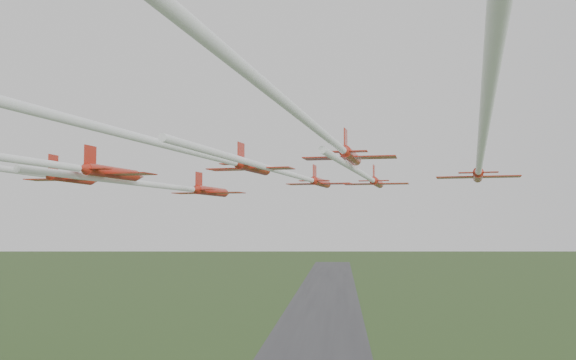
# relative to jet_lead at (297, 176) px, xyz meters

# --- Properties ---
(runway) EXTENTS (38.00, 900.00, 0.04)m
(runway) POSITION_rel_jet_lead_xyz_m (-3.33, 196.02, -49.26)
(runway) COLOR #38393B
(runway) RESTS_ON ground
(jet_lead) EXTENTS (14.81, 58.26, 2.88)m
(jet_lead) POSITION_rel_jet_lead_xyz_m (0.00, 0.00, 0.00)
(jet_lead) COLOR red
(jet_row2_left) EXTENTS (12.90, 43.76, 2.87)m
(jet_row2_left) POSITION_rel_jet_lead_xyz_m (-13.56, -5.57, -1.82)
(jet_row2_left) COLOR red
(jet_row2_right) EXTENTS (10.39, 43.58, 2.46)m
(jet_row2_right) POSITION_rel_jet_lead_xyz_m (8.75, -8.22, -0.86)
(jet_row2_right) COLOR red
(jet_row3_mid) EXTENTS (14.47, 55.19, 2.85)m
(jet_row3_mid) POSITION_rel_jet_lead_xyz_m (-6.61, -24.34, 0.11)
(jet_row3_mid) COLOR red
(jet_row3_right) EXTENTS (15.73, 62.40, 2.44)m
(jet_row3_right) POSITION_rel_jet_lead_xyz_m (15.99, -33.22, -1.28)
(jet_row3_right) COLOR red
(jet_row4_left) EXTENTS (12.41, 45.33, 2.66)m
(jet_row4_left) POSITION_rel_jet_lead_xyz_m (-17.70, -33.20, -1.37)
(jet_row4_left) COLOR red
(jet_row4_right) EXTENTS (12.82, 65.50, 2.46)m
(jet_row4_right) POSITION_rel_jet_lead_xyz_m (3.88, -43.10, -0.13)
(jet_row4_right) COLOR red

